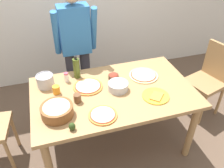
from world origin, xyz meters
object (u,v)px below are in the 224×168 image
person_cook (76,45)px  pizza_raw_on_board (144,75)px  mixing_bowl_steel (118,86)px  avocado (72,126)px  small_sauce_bowl (113,76)px  popcorn_bowl (57,110)px  pizza_cooked_on_tray (103,115)px  cup_small_brown (77,98)px  plate_with_slice (156,96)px  pizza_second_cooked (88,86)px  olive_oil_bottle (76,68)px  chair_wooden_right (210,77)px  steel_pot (45,81)px  salt_shaker (66,77)px  cup_orange (56,90)px  dining_table (113,98)px

person_cook → pizza_raw_on_board: bearing=-44.1°
person_cook → pizza_raw_on_board: person_cook is taller
mixing_bowl_steel → avocado: 0.66m
pizza_raw_on_board → small_sauce_bowl: 0.33m
popcorn_bowl → avocado: (0.09, -0.21, -0.03)m
pizza_cooked_on_tray → cup_small_brown: cup_small_brown is taller
avocado → plate_with_slice: bearing=12.6°
pizza_second_cooked → mixing_bowl_steel: (0.28, -0.13, 0.03)m
pizza_second_cooked → mixing_bowl_steel: mixing_bowl_steel is taller
mixing_bowl_steel → olive_oil_bottle: bearing=135.9°
pizza_second_cooked → avocado: (-0.24, -0.53, 0.03)m
small_sauce_bowl → avocado: bearing=-131.9°
chair_wooden_right → mixing_bowl_steel: size_ratio=4.75×
person_cook → avocado: (-0.25, -1.15, -0.14)m
mixing_bowl_steel → small_sauce_bowl: 0.20m
mixing_bowl_steel → small_sauce_bowl: size_ratio=1.82×
pizza_raw_on_board → steel_pot: (-1.02, 0.12, 0.06)m
salt_shaker → cup_orange: bearing=-125.8°
pizza_raw_on_board → cup_orange: 0.93m
mixing_bowl_steel → cup_orange: 0.60m
cup_small_brown → chair_wooden_right: bearing=8.5°
small_sauce_bowl → avocado: size_ratio=1.57×
plate_with_slice → popcorn_bowl: 0.93m
pizza_raw_on_board → mixing_bowl_steel: mixing_bowl_steel is taller
pizza_cooked_on_tray → steel_pot: 0.74m
pizza_cooked_on_tray → small_sauce_bowl: bearing=63.5°
dining_table → small_sauce_bowl: bearing=72.7°
dining_table → steel_pot: steel_pot is taller
cup_orange → pizza_raw_on_board: bearing=1.9°
person_cook → avocado: size_ratio=23.14×
person_cook → dining_table: bearing=-73.3°
pizza_cooked_on_tray → mixing_bowl_steel: mixing_bowl_steel is taller
plate_with_slice → steel_pot: size_ratio=1.50×
small_sauce_bowl → pizza_cooked_on_tray: bearing=-116.5°
dining_table → salt_shaker: salt_shaker is taller
person_cook → plate_with_slice: person_cook is taller
pizza_raw_on_board → popcorn_bowl: 1.02m
steel_pot → salt_shaker: (0.21, 0.02, -0.01)m
dining_table → cup_small_brown: size_ratio=18.82×
popcorn_bowl → cup_small_brown: size_ratio=3.29×
chair_wooden_right → plate_with_slice: bearing=-157.4°
plate_with_slice → mixing_bowl_steel: size_ratio=1.30×
olive_oil_bottle → salt_shaker: (-0.12, -0.05, -0.06)m
pizza_cooked_on_tray → avocado: (-0.28, -0.08, 0.03)m
cup_small_brown → dining_table: bearing=9.0°
pizza_second_cooked → popcorn_bowl: (-0.34, -0.32, 0.05)m
pizza_second_cooked → cup_small_brown: 0.24m
cup_orange → cup_small_brown: 0.25m
olive_oil_bottle → cup_small_brown: bearing=-99.7°
person_cook → salt_shaker: (-0.19, -0.46, -0.13)m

